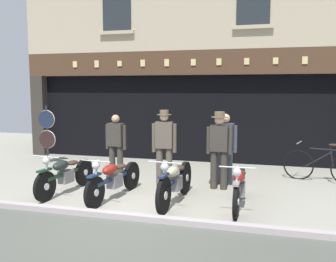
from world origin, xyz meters
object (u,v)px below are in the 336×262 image
motorcycle_center_right (239,186)px  assistant_far_right (225,145)px  salesman_right (219,146)px  motorcycle_center_left (114,178)px  shopkeeper_center (164,144)px  motorcycle_center (175,181)px  salesman_left (116,143)px  leaning_bicycle (322,166)px  motorcycle_left (65,174)px  advert_board_near (234,108)px  advert_board_far (276,110)px  tyre_sign_pole (47,130)px

motorcycle_center_right → assistant_far_right: bearing=-73.8°
motorcycle_center_right → salesman_right: (-0.54, 1.18, 0.55)m
motorcycle_center_left → shopkeeper_center: (0.72, 1.19, 0.55)m
motorcycle_center → salesman_left: (-1.93, 1.66, 0.43)m
salesman_left → shopkeeper_center: size_ratio=0.90×
motorcycle_center → salesman_right: (0.68, 1.24, 0.52)m
salesman_right → assistant_far_right: salesman_right is taller
motorcycle_center → leaning_bicycle: 3.89m
motorcycle_left → motorcycle_center_right: (3.63, 0.00, -0.00)m
advert_board_near → assistant_far_right: bearing=-89.2°
motorcycle_left → salesman_left: (0.48, 1.60, 0.45)m
motorcycle_center_right → shopkeeper_center: (-1.76, 1.11, 0.55)m
motorcycle_center_left → advert_board_far: (3.16, 4.26, 1.19)m
motorcycle_center_left → advert_board_near: (1.98, 4.26, 1.23)m
advert_board_near → advert_board_far: size_ratio=0.97×
advert_board_far → motorcycle_center: bearing=-114.1°
motorcycle_center_right → assistant_far_right: 1.78m
assistant_far_right → advert_board_near: advert_board_near is taller
salesman_left → assistant_far_right: (2.68, 0.04, 0.05)m
motorcycle_left → leaning_bicycle: 5.91m
tyre_sign_pole → advert_board_far: size_ratio=1.59×
motorcycle_center → salesman_left: salesman_left is taller
salesman_left → tyre_sign_pole: tyre_sign_pole is taller
assistant_far_right → advert_board_near: bearing=-82.3°
motorcycle_center_right → leaning_bicycle: 3.01m
salesman_left → advert_board_near: 3.78m
salesman_left → assistant_far_right: 2.68m
salesman_left → leaning_bicycle: 5.00m
advert_board_near → advert_board_far: 1.18m
motorcycle_center_left → salesman_left: bearing=-61.0°
salesman_right → shopkeeper_center: bearing=5.3°
motorcycle_center_left → shopkeeper_center: shopkeeper_center is taller
motorcycle_center_right → tyre_sign_pole: 6.46m
motorcycle_center → assistant_far_right: 1.92m
motorcycle_center_left → assistant_far_right: bearing=-132.0°
motorcycle_left → shopkeeper_center: size_ratio=1.12×
salesman_right → tyre_sign_pole: size_ratio=1.00×
motorcycle_center_right → assistant_far_right: (-0.47, 1.64, 0.50)m
salesman_right → leaning_bicycle: bearing=-149.6°
motorcycle_left → motorcycle_center_left: bearing=-178.1°
shopkeeper_center → assistant_far_right: size_ratio=1.06×
motorcycle_center → motorcycle_center_left: bearing=4.7°
motorcycle_center_left → leaning_bicycle: (4.24, 2.53, -0.03)m
motorcycle_left → assistant_far_right: (3.16, 1.64, 0.50)m
motorcycle_center → shopkeeper_center: bearing=-61.4°
motorcycle_center → motorcycle_center_right: 1.22m
salesman_left → leaning_bicycle: (4.90, 0.85, -0.48)m
motorcycle_center_right → shopkeeper_center: bearing=-31.7°
salesman_right → motorcycle_center_left: bearing=34.8°
salesman_right → advert_board_far: bearing=-110.4°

